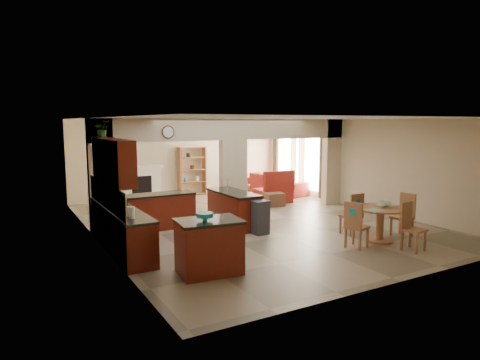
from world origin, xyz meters
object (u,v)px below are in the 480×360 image
armchair (236,195)px  sofa (276,184)px  kitchen_island (209,246)px  dining_table (380,219)px

armchair → sofa: bearing=163.6°
kitchen_island → dining_table: bearing=4.9°
sofa → armchair: sofa is taller
kitchen_island → sofa: size_ratio=0.47×
dining_table → armchair: size_ratio=1.57×
kitchen_island → armchair: kitchen_island is taller
sofa → armchair: bearing=107.1°
kitchen_island → dining_table: size_ratio=1.04×
kitchen_island → sofa: 8.94m
dining_table → armchair: bearing=97.2°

